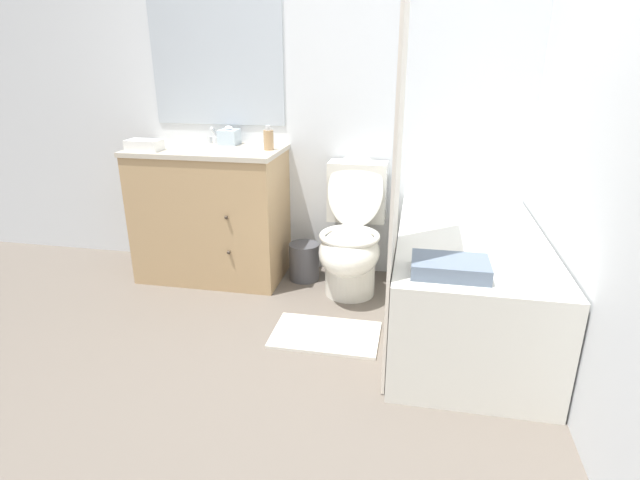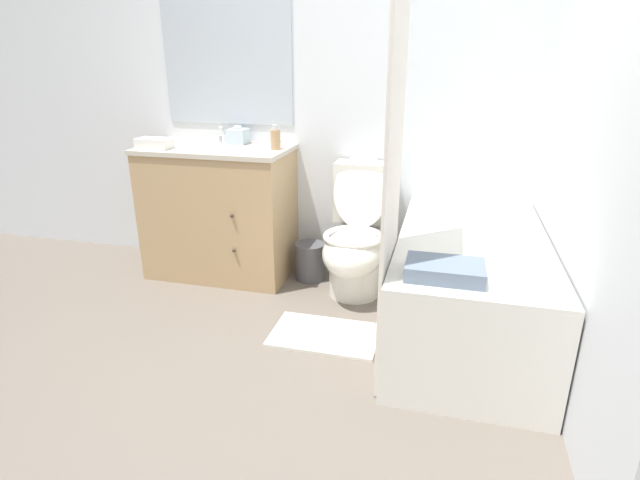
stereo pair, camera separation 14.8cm
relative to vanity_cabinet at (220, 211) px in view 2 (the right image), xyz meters
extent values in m
plane|color=#6B6056|center=(0.78, -1.32, -0.46)|extent=(14.00, 14.00, 0.00)
cube|color=silver|center=(0.78, 0.29, 0.79)|extent=(8.00, 0.05, 2.50)
cube|color=#B2BCC6|center=(0.00, 0.26, 1.02)|extent=(0.92, 0.01, 0.93)
cube|color=silver|center=(2.07, -0.53, 0.79)|extent=(0.05, 2.59, 2.50)
cube|color=tan|center=(0.00, 0.00, -0.02)|extent=(0.97, 0.53, 0.87)
cube|color=beige|center=(0.00, 0.00, 0.42)|extent=(0.99, 0.55, 0.03)
cylinder|color=silver|center=(0.00, 0.00, 0.38)|extent=(0.30, 0.30, 0.10)
sphere|color=#382D23|center=(0.22, -0.28, 0.06)|extent=(0.02, 0.02, 0.02)
sphere|color=#382D23|center=(0.22, -0.28, -0.17)|extent=(0.02, 0.02, 0.02)
cylinder|color=silver|center=(0.00, 0.19, 0.46)|extent=(0.04, 0.04, 0.04)
cylinder|color=silver|center=(0.00, 0.15, 0.52)|extent=(0.02, 0.11, 0.09)
cylinder|color=silver|center=(-0.06, 0.19, 0.46)|extent=(0.03, 0.03, 0.04)
cylinder|color=silver|center=(0.05, 0.19, 0.46)|extent=(0.03, 0.03, 0.04)
cylinder|color=silver|center=(0.98, -0.12, -0.34)|extent=(0.32, 0.32, 0.23)
ellipsoid|color=silver|center=(0.98, -0.18, -0.14)|extent=(0.38, 0.50, 0.28)
torus|color=silver|center=(0.98, -0.18, -0.04)|extent=(0.38, 0.38, 0.04)
cube|color=silver|center=(0.98, 0.16, 0.16)|extent=(0.38, 0.18, 0.39)
ellipsoid|color=silver|center=(0.98, 0.04, 0.19)|extent=(0.36, 0.15, 0.46)
cube|color=silver|center=(1.66, -0.46, -0.17)|extent=(0.76, 1.45, 0.57)
cube|color=#A5A7A2|center=(1.66, -0.46, 0.10)|extent=(0.64, 1.33, 0.01)
cube|color=silver|center=(1.27, -0.85, 0.49)|extent=(0.02, 0.57, 1.88)
cylinder|color=#4C4C51|center=(0.63, 0.04, -0.33)|extent=(0.21, 0.21, 0.26)
cube|color=silver|center=(0.10, 0.16, 0.49)|extent=(0.12, 0.13, 0.10)
ellipsoid|color=white|center=(0.10, 0.16, 0.55)|extent=(0.06, 0.04, 0.03)
cylinder|color=tan|center=(0.42, 0.01, 0.50)|extent=(0.06, 0.06, 0.12)
cylinder|color=silver|center=(0.42, 0.01, 0.58)|extent=(0.03, 0.03, 0.03)
cube|color=white|center=(-0.35, -0.16, 0.47)|extent=(0.21, 0.13, 0.07)
cube|color=slate|center=(1.52, -1.00, 0.14)|extent=(0.33, 0.22, 0.07)
cube|color=silver|center=(0.92, -0.68, -0.45)|extent=(0.59, 0.37, 0.02)
camera|label=1|loc=(1.36, -3.05, 1.00)|focal=28.00mm
camera|label=2|loc=(1.50, -3.02, 1.00)|focal=28.00mm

